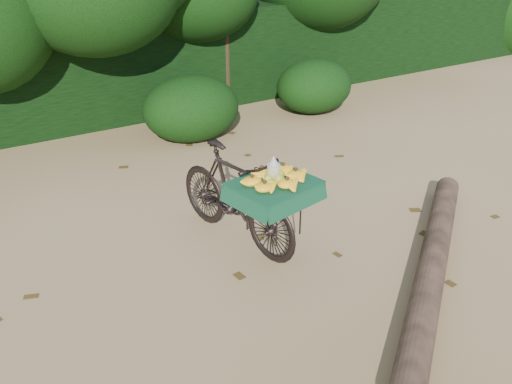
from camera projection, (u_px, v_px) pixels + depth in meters
ground at (248, 308)px, 5.04m from camera, size 80.00×80.00×0.00m
vendor_bicycle at (237, 195)px, 5.86m from camera, size 1.00×1.95×1.12m
fallen_log at (432, 265)px, 5.43m from camera, size 3.26×2.50×0.28m
hedge_backdrop at (62, 70)px, 9.43m from camera, size 26.00×1.80×1.80m
tree_row at (19, 13)px, 8.02m from camera, size 14.50×2.00×4.00m
bush_clumps at (133, 122)px, 8.35m from camera, size 8.80×1.70×0.90m
leaf_litter at (216, 273)px, 5.53m from camera, size 7.00×7.30×0.01m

